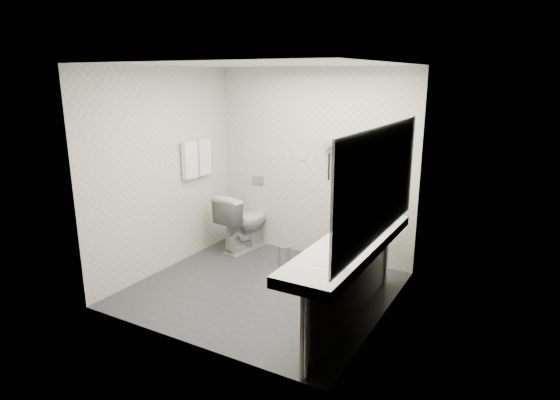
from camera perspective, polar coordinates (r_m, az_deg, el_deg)
The scene contains 30 objects.
floor at distance 5.51m, azimuth -2.16°, elevation -10.76°, with size 2.80×2.80×0.00m, color #2B2C30.
ceiling at distance 4.97m, azimuth -2.45°, elevation 16.20°, with size 2.80×2.80×0.00m, color silver.
wall_back at distance 6.22m, azimuth 4.03°, elevation 4.34°, with size 2.80×2.80×0.00m, color beige.
wall_front at distance 4.09m, azimuth -11.93°, elevation -1.59°, with size 2.80×2.80×0.00m, color beige.
wall_left at distance 5.94m, azimuth -13.89°, elevation 3.44°, with size 2.60×2.60×0.00m, color beige.
wall_right at distance 4.54m, azimuth 12.91°, elevation 0.01°, with size 2.60×2.60×0.00m, color beige.
vanity_counter at distance 4.58m, azimuth 8.54°, elevation -5.57°, with size 0.55×2.20×0.10m, color silver.
vanity_panel at distance 4.73m, azimuth 8.63°, elevation -10.44°, with size 0.03×2.15×0.75m, color #97958F.
vanity_post_near at distance 3.88m, azimuth 3.28°, elevation -16.41°, with size 0.06×0.06×0.75m, color silver.
vanity_post_far at distance 5.63m, azimuth 12.75°, elevation -6.40°, with size 0.06×0.06×0.75m, color silver.
mirror at distance 4.31m, azimuth 12.10°, elevation 2.01°, with size 0.02×2.20×1.05m, color #B2BCC6.
basin_near at distance 4.00m, azimuth 5.16°, elevation -7.98°, with size 0.40×0.31×0.05m, color silver.
basin_far at distance 5.15m, azimuth 11.18°, elevation -2.94°, with size 0.40×0.31×0.05m, color silver.
faucet_near at distance 3.90m, azimuth 7.82°, elevation -7.27°, with size 0.04×0.04×0.15m, color silver.
faucet_far at distance 5.07m, azimuth 13.32°, elevation -2.28°, with size 0.04×0.04×0.15m, color silver.
soap_bottle_a at distance 4.60m, azimuth 9.91°, elevation -4.09°, with size 0.05×0.05×0.11m, color beige.
soap_bottle_b at distance 4.71m, azimuth 10.25°, elevation -3.90°, with size 0.06×0.06×0.08m, color beige.
glass_left at distance 4.76m, azimuth 11.59°, elevation -3.49°, with size 0.07×0.07×0.12m, color silver.
toilet at distance 6.58m, azimuth -4.46°, elevation -2.66°, with size 0.45×0.80×0.81m, color silver.
flush_plate at distance 6.67m, azimuth -2.69°, elevation 2.45°, with size 0.18×0.02×0.12m, color #B2B5BA.
pedal_bin at distance 6.14m, azimuth 0.61°, elevation -6.76°, with size 0.17×0.17×0.24m, color #B2B5BA.
bin_lid at distance 6.10m, azimuth 0.61°, elevation -5.65°, with size 0.17×0.17×0.01m, color #B2B5BA.
towel_rail at distance 6.26m, azimuth -10.28°, elevation 7.00°, with size 0.02×0.02×0.62m, color silver.
towel_near at distance 6.19m, azimuth -10.93°, elevation 4.80°, with size 0.07×0.24×0.48m, color white.
towel_far at distance 6.40m, azimuth -9.32°, elevation 5.21°, with size 0.07×0.24×0.48m, color white.
dryer_cradle at distance 6.05m, azimuth 6.10°, elevation 6.39°, with size 0.10×0.04×0.14m, color gray.
dryer_barrel at distance 5.98m, azimuth 5.83°, elevation 6.60°, with size 0.08×0.08×0.14m, color gray.
dryer_cord at distance 6.08m, azimuth 5.98°, elevation 4.04°, with size 0.02×0.02×0.35m, color black.
switch_plate_a at distance 6.25m, azimuth 2.75°, elevation 5.35°, with size 0.09×0.02×0.09m, color silver.
switch_plate_b at distance 5.98m, azimuth 8.77°, elevation 4.75°, with size 0.09×0.02×0.09m, color silver.
Camera 1 is at (2.62, -4.22, 2.39)m, focal length 30.04 mm.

